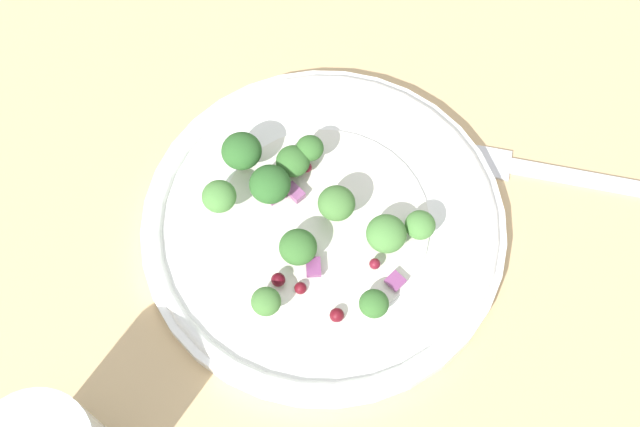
# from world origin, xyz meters

# --- Properties ---
(ground_plane) EXTENTS (1.80, 1.80, 0.02)m
(ground_plane) POSITION_xyz_m (0.00, 0.00, -0.01)
(ground_plane) COLOR tan
(plate) EXTENTS (0.25, 0.25, 0.02)m
(plate) POSITION_xyz_m (-0.02, 0.02, 0.01)
(plate) COLOR white
(plate) RESTS_ON ground_plane
(dressing_pool) EXTENTS (0.15, 0.15, 0.00)m
(dressing_pool) POSITION_xyz_m (-0.02, 0.02, 0.01)
(dressing_pool) COLOR white
(dressing_pool) RESTS_ON plate
(broccoli_floret_0) EXTENTS (0.03, 0.03, 0.03)m
(broccoli_floret_0) POSITION_xyz_m (0.02, 0.00, 0.03)
(broccoli_floret_0) COLOR #9EC684
(broccoli_floret_0) RESTS_ON plate
(broccoli_floret_1) EXTENTS (0.03, 0.03, 0.03)m
(broccoli_floret_1) POSITION_xyz_m (0.00, 0.05, 0.03)
(broccoli_floret_1) COLOR #ADD18E
(broccoli_floret_1) RESTS_ON plate
(broccoli_floret_2) EXTENTS (0.02, 0.02, 0.02)m
(broccoli_floret_2) POSITION_xyz_m (-0.05, 0.09, 0.03)
(broccoli_floret_2) COLOR #ADD18E
(broccoli_floret_2) RESTS_ON plate
(broccoli_floret_3) EXTENTS (0.03, 0.03, 0.03)m
(broccoli_floret_3) POSITION_xyz_m (-0.03, 0.02, 0.03)
(broccoli_floret_3) COLOR #9EC684
(broccoli_floret_3) RESTS_ON plate
(broccoli_floret_4) EXTENTS (0.02, 0.02, 0.02)m
(broccoli_floret_4) POSITION_xyz_m (-0.08, 0.03, 0.03)
(broccoli_floret_4) COLOR #8EB77A
(broccoli_floret_4) RESTS_ON plate
(broccoli_floret_5) EXTENTS (0.03, 0.03, 0.03)m
(broccoli_floret_5) POSITION_xyz_m (0.03, -0.03, 0.03)
(broccoli_floret_5) COLOR #ADD18E
(broccoli_floret_5) RESTS_ON plate
(broccoli_floret_6) EXTENTS (0.03, 0.03, 0.03)m
(broccoli_floret_6) POSITION_xyz_m (-0.06, 0.04, 0.03)
(broccoli_floret_6) COLOR #8EB77A
(broccoli_floret_6) RESTS_ON plate
(broccoli_floret_7) EXTENTS (0.02, 0.02, 0.02)m
(broccoli_floret_7) POSITION_xyz_m (0.00, -0.02, 0.03)
(broccoli_floret_7) COLOR #9EC684
(broccoli_floret_7) RESTS_ON plate
(broccoli_floret_8) EXTENTS (0.02, 0.02, 0.02)m
(broccoli_floret_8) POSITION_xyz_m (-0.01, -0.03, 0.03)
(broccoli_floret_8) COLOR #ADD18E
(broccoli_floret_8) RESTS_ON plate
(broccoli_floret_9) EXTENTS (0.02, 0.02, 0.02)m
(broccoli_floret_9) POSITION_xyz_m (0.02, 0.08, 0.03)
(broccoli_floret_9) COLOR #ADD18E
(broccoli_floret_9) RESTS_ON plate
(broccoli_floret_10) EXTENTS (0.02, 0.02, 0.02)m
(broccoli_floret_10) POSITION_xyz_m (0.05, 0.01, 0.03)
(broccoli_floret_10) COLOR #9EC684
(broccoli_floret_10) RESTS_ON plate
(cranberry_0) EXTENTS (0.01, 0.01, 0.01)m
(cranberry_0) POSITION_xyz_m (0.01, -0.02, 0.02)
(cranberry_0) COLOR maroon
(cranberry_0) RESTS_ON plate
(cranberry_1) EXTENTS (0.01, 0.01, 0.01)m
(cranberry_1) POSITION_xyz_m (-0.02, 0.09, 0.02)
(cranberry_1) COLOR maroon
(cranberry_1) RESTS_ON plate
(cranberry_2) EXTENTS (0.01, 0.01, 0.01)m
(cranberry_2) POSITION_xyz_m (-0.05, 0.06, 0.02)
(cranberry_2) COLOR maroon
(cranberry_2) RESTS_ON plate
(cranberry_3) EXTENTS (0.01, 0.01, 0.01)m
(cranberry_3) POSITION_xyz_m (0.01, 0.06, 0.02)
(cranberry_3) COLOR #4C0A14
(cranberry_3) RESTS_ON plate
(cranberry_4) EXTENTS (0.01, 0.01, 0.01)m
(cranberry_4) POSITION_xyz_m (-0.01, -0.02, 0.02)
(cranberry_4) COLOR maroon
(cranberry_4) RESTS_ON plate
(cranberry_5) EXTENTS (0.01, 0.01, 0.01)m
(cranberry_5) POSITION_xyz_m (0.00, 0.07, 0.02)
(cranberry_5) COLOR maroon
(cranberry_5) RESTS_ON plate
(onion_bit_0) EXTENTS (0.02, 0.02, 0.00)m
(onion_bit_0) POSITION_xyz_m (0.01, 0.00, 0.02)
(onion_bit_0) COLOR #934C84
(onion_bit_0) RESTS_ON plate
(onion_bit_1) EXTENTS (0.02, 0.02, 0.01)m
(onion_bit_1) POSITION_xyz_m (-0.00, 0.00, 0.02)
(onion_bit_1) COLOR #934C84
(onion_bit_1) RESTS_ON plate
(onion_bit_2) EXTENTS (0.02, 0.02, 0.00)m
(onion_bit_2) POSITION_xyz_m (-0.06, 0.07, 0.02)
(onion_bit_2) COLOR #843D75
(onion_bit_2) RESTS_ON plate
(onion_bit_3) EXTENTS (0.01, 0.01, 0.00)m
(onion_bit_3) POSITION_xyz_m (-0.01, 0.06, 0.02)
(onion_bit_3) COLOR #843D75
(onion_bit_3) RESTS_ON plate
(fork) EXTENTS (0.18, 0.07, 0.01)m
(fork) POSITION_xyz_m (-0.20, -0.01, 0.00)
(fork) COLOR silver
(fork) RESTS_ON ground_plane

